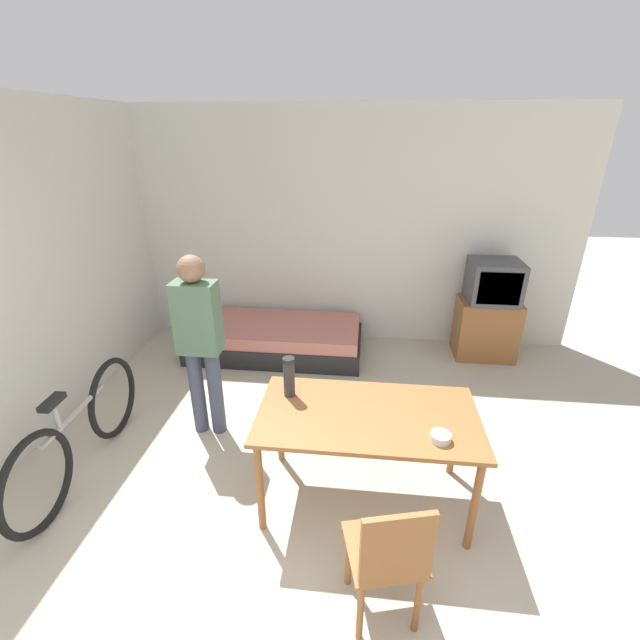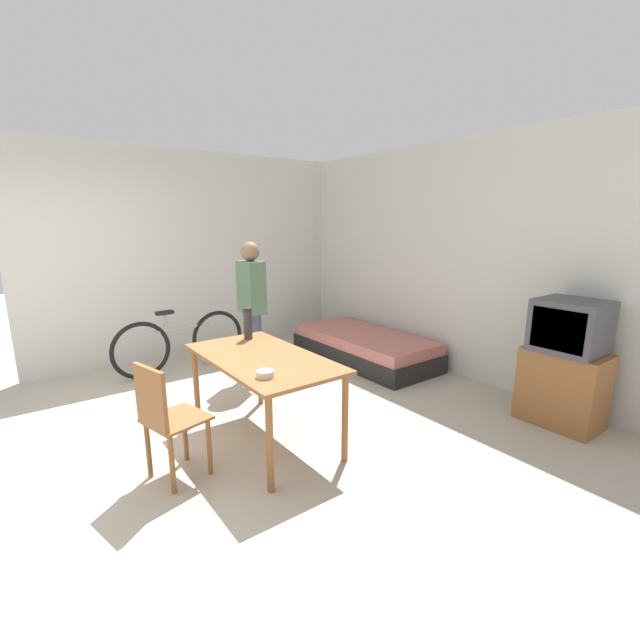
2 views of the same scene
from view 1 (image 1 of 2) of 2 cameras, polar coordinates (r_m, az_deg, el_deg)
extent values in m
cube|color=silver|center=(5.11, 2.01, 11.90)|extent=(5.60, 0.06, 2.70)
cube|color=silver|center=(4.23, -33.88, 5.25)|extent=(0.06, 4.76, 2.70)
cube|color=black|center=(5.08, -5.88, -3.13)|extent=(1.99, 0.92, 0.23)
cube|color=#B76B60|center=(5.00, -5.97, -1.26)|extent=(1.93, 0.89, 0.14)
cube|color=brown|center=(5.24, 21.21, -1.08)|extent=(0.65, 0.44, 0.68)
cube|color=#424247|center=(5.05, 22.17, 4.80)|extent=(0.53, 0.49, 0.46)
cube|color=black|center=(4.83, 22.85, 3.87)|extent=(0.44, 0.01, 0.36)
cube|color=brown|center=(2.87, 6.37, -12.53)|extent=(1.44, 0.77, 0.03)
cylinder|color=brown|center=(2.93, -8.00, -21.20)|extent=(0.05, 0.05, 0.70)
cylinder|color=brown|center=(2.95, 19.89, -22.23)|extent=(0.05, 0.05, 0.70)
cylinder|color=brown|center=(3.40, -5.35, -13.52)|extent=(0.05, 0.05, 0.70)
cylinder|color=brown|center=(3.43, 17.57, -14.44)|extent=(0.05, 0.05, 0.70)
cube|color=brown|center=(2.52, 8.52, -27.97)|extent=(0.46, 0.46, 0.02)
cube|color=brown|center=(2.25, 10.25, -27.91)|extent=(0.35, 0.11, 0.42)
cylinder|color=brown|center=(2.82, 10.59, -27.92)|extent=(0.04, 0.04, 0.43)
cylinder|color=brown|center=(2.76, 3.81, -28.95)|extent=(0.04, 0.04, 0.43)
cylinder|color=brown|center=(2.66, 12.91, -32.83)|extent=(0.04, 0.04, 0.43)
cylinder|color=brown|center=(2.60, 5.38, -34.14)|extent=(0.04, 0.04, 0.43)
torus|color=black|center=(4.09, -25.85, -9.29)|extent=(0.08, 0.68, 0.68)
torus|color=black|center=(3.46, -33.50, -17.63)|extent=(0.08, 0.68, 0.68)
cylinder|color=gray|center=(3.66, -29.89, -10.76)|extent=(0.07, 0.75, 0.04)
cylinder|color=gray|center=(3.49, -31.71, -10.92)|extent=(0.04, 0.04, 0.20)
cube|color=black|center=(3.43, -32.14, -9.26)|extent=(0.09, 0.20, 0.04)
cylinder|color=#3D4256|center=(3.82, -16.03, -9.10)|extent=(0.12, 0.12, 0.78)
cylinder|color=#3D4256|center=(3.77, -13.74, -9.34)|extent=(0.12, 0.12, 0.78)
cube|color=#4C6B51|center=(3.48, -16.07, 0.28)|extent=(0.34, 0.20, 0.59)
sphere|color=#846047|center=(3.34, -16.85, 6.55)|extent=(0.21, 0.21, 0.21)
cylinder|color=#2D2D33|center=(2.95, -4.15, -7.57)|extent=(0.08, 0.08, 0.29)
cylinder|color=black|center=(2.88, -4.22, -5.35)|extent=(0.08, 0.08, 0.03)
cylinder|color=beige|center=(2.72, 15.78, -14.79)|extent=(0.12, 0.12, 0.05)
camera|label=2|loc=(3.13, 78.83, -7.53)|focal=24.00mm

